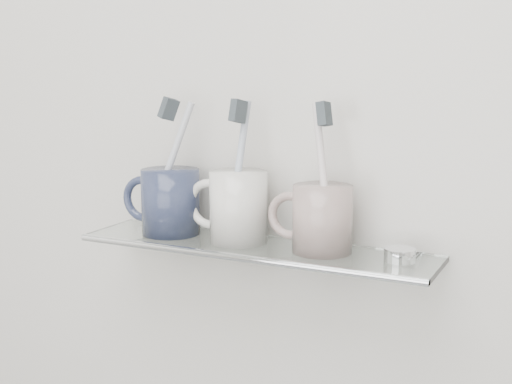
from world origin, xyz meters
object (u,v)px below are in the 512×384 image
Objects in this scene: mug_center at (238,207)px; shelf_glass at (255,248)px; mug_left at (171,202)px; mug_right at (322,219)px.

shelf_glass is at bearing -1.32° from mug_center.
shelf_glass is 5.29× the size of mug_left.
shelf_glass is 5.05× the size of mug_center.
mug_left is 0.11m from mug_center.
shelf_glass is 5.64× the size of mug_right.
mug_right reaches higher than shelf_glass.
mug_right is at bearing 3.01° from shelf_glass.
mug_center reaches higher than mug_right.
mug_center is 1.12× the size of mug_right.
mug_left reaches higher than shelf_glass.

